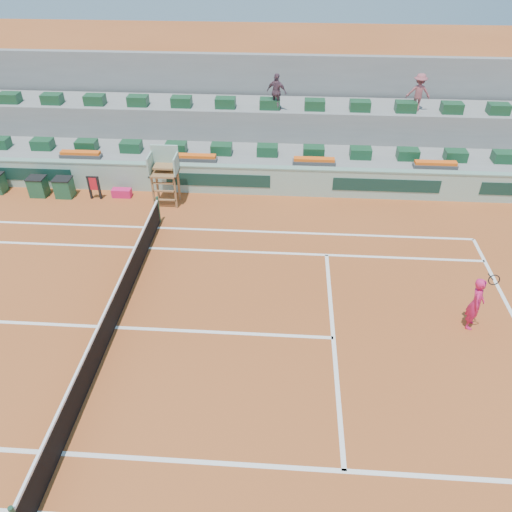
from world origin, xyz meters
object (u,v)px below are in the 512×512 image
(umpire_chair, at_px, (164,168))
(player_bag, at_px, (122,193))
(tennis_player, at_px, (476,303))
(drink_cooler_a, at_px, (64,187))

(umpire_chair, bearing_deg, player_bag, 170.74)
(tennis_player, bearing_deg, drink_cooler_a, 155.13)
(tennis_player, bearing_deg, umpire_chair, 147.32)
(player_bag, distance_m, tennis_player, 14.33)
(player_bag, relative_size, umpire_chair, 0.33)
(player_bag, bearing_deg, drink_cooler_a, -176.80)
(player_bag, distance_m, umpire_chair, 2.48)
(drink_cooler_a, height_order, tennis_player, tennis_player)
(drink_cooler_a, relative_size, tennis_player, 0.37)
(drink_cooler_a, bearing_deg, player_bag, 3.20)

